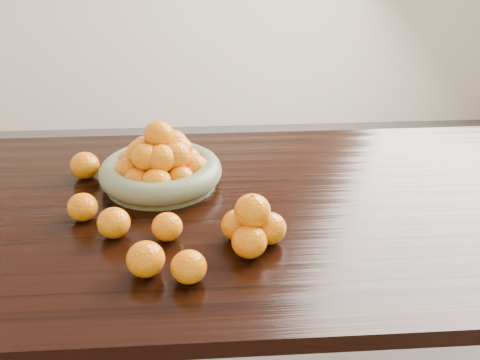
{
  "coord_description": "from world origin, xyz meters",
  "views": [
    {
      "loc": [
        -0.1,
        -1.22,
        1.44
      ],
      "look_at": [
        -0.02,
        -0.02,
        0.83
      ],
      "focal_mm": 40.0,
      "sensor_mm": 36.0,
      "label": 1
    }
  ],
  "objects": [
    {
      "name": "fruit_bowl",
      "position": [
        -0.23,
        0.13,
        0.81
      ],
      "size": [
        0.34,
        0.34,
        0.19
      ],
      "rotation": [
        0.0,
        0.0,
        -0.35
      ],
      "color": "#667152",
      "rests_on": "dining_table"
    },
    {
      "name": "loose_orange_2",
      "position": [
        -0.14,
        -0.32,
        0.79
      ],
      "size": [
        0.08,
        0.08,
        0.07
      ],
      "primitive_type": "ellipsoid",
      "color": "orange",
      "rests_on": "dining_table"
    },
    {
      "name": "loose_orange_0",
      "position": [
        -0.32,
        -0.14,
        0.79
      ],
      "size": [
        0.08,
        0.08,
        0.07
      ],
      "primitive_type": "ellipsoid",
      "color": "orange",
      "rests_on": "dining_table"
    },
    {
      "name": "loose_orange_5",
      "position": [
        -0.45,
        0.18,
        0.79
      ],
      "size": [
        0.08,
        0.08,
        0.08
      ],
      "primitive_type": "ellipsoid",
      "color": "orange",
      "rests_on": "dining_table"
    },
    {
      "name": "dining_table",
      "position": [
        0.0,
        0.0,
        0.66
      ],
      "size": [
        2.0,
        1.0,
        0.75
      ],
      "color": "black",
      "rests_on": "ground"
    },
    {
      "name": "loose_orange_1",
      "position": [
        -0.23,
        -0.29,
        0.79
      ],
      "size": [
        0.08,
        0.08,
        0.08
      ],
      "primitive_type": "ellipsoid",
      "color": "orange",
      "rests_on": "dining_table"
    },
    {
      "name": "loose_orange_4",
      "position": [
        -0.19,
        -0.16,
        0.78
      ],
      "size": [
        0.07,
        0.07,
        0.07
      ],
      "primitive_type": "ellipsoid",
      "color": "orange",
      "rests_on": "dining_table"
    },
    {
      "name": "loose_orange_3",
      "position": [
        -0.41,
        -0.05,
        0.78
      ],
      "size": [
        0.08,
        0.08,
        0.07
      ],
      "primitive_type": "ellipsoid",
      "color": "orange",
      "rests_on": "dining_table"
    },
    {
      "name": "orange_pyramid",
      "position": [
        0.0,
        -0.2,
        0.8
      ],
      "size": [
        0.15,
        0.15,
        0.13
      ],
      "rotation": [
        0.0,
        0.0,
        -0.24
      ],
      "color": "orange",
      "rests_on": "dining_table"
    }
  ]
}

